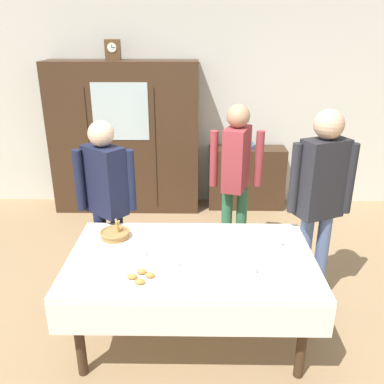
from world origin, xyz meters
name	(u,v)px	position (x,y,z in m)	size (l,w,h in m)	color
ground_plane	(192,319)	(0.00, 0.00, 0.00)	(12.00, 12.00, 0.00)	#997A56
back_wall	(195,105)	(0.00, 2.65, 1.35)	(6.40, 0.10, 2.70)	silver
dining_table	(191,269)	(0.00, -0.24, 0.65)	(1.82, 1.09, 0.74)	#3D2819
wall_cabinet	(125,138)	(-0.90, 2.35, 0.97)	(1.90, 0.46, 1.94)	#3D2819
mantel_clock	(113,50)	(-0.98, 2.35, 2.06)	(0.18, 0.11, 0.24)	brown
bookshelf_low	(246,178)	(0.70, 2.41, 0.42)	(1.01, 0.35, 0.83)	#3D2819
book_stack	(248,146)	(0.70, 2.41, 0.86)	(0.16, 0.21, 0.06)	#664C7A
tea_cup_back_edge	(252,270)	(0.42, -0.43, 0.76)	(0.13, 0.13, 0.06)	white
tea_cup_mid_right	(174,264)	(-0.12, -0.36, 0.76)	(0.13, 0.13, 0.06)	white
tea_cup_near_left	(141,253)	(-0.37, -0.21, 0.76)	(0.13, 0.13, 0.06)	silver
tea_cup_center	(278,243)	(0.67, -0.04, 0.77)	(0.13, 0.13, 0.06)	silver
bread_basket	(115,234)	(-0.62, 0.08, 0.77)	(0.24, 0.24, 0.16)	#9E7542
pastry_plate	(141,278)	(-0.33, -0.52, 0.75)	(0.28, 0.28, 0.05)	white
spoon_mid_left	(203,256)	(0.08, -0.21, 0.74)	(0.12, 0.02, 0.01)	silver
spoon_near_right	(90,280)	(-0.67, -0.53, 0.74)	(0.12, 0.02, 0.01)	silver
person_behind_table_right	(236,170)	(0.42, 0.98, 1.01)	(0.52, 0.41, 1.65)	#33704C
person_near_right_end	(321,192)	(1.04, 0.26, 1.07)	(0.52, 0.33, 1.74)	slate
person_beside_shelf	(106,193)	(-0.75, 0.42, 0.98)	(0.52, 0.38, 1.61)	#191E38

